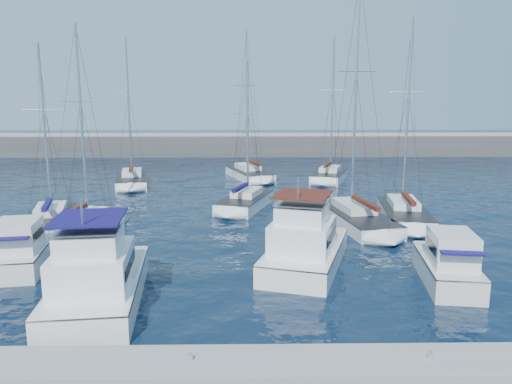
{
  "coord_description": "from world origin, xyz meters",
  "views": [
    {
      "loc": [
        1.95,
        -26.19,
        9.26
      ],
      "look_at": [
        2.44,
        6.01,
        3.0
      ],
      "focal_mm": 35.0,
      "sensor_mm": 36.0,
      "label": 1
    }
  ],
  "objects_px": {
    "motor_yacht_port_inner": "(97,281)",
    "sailboat_back_a": "(132,180)",
    "sailboat_back_b": "(249,174)",
    "motor_yacht_port_outer": "(21,252)",
    "motor_yacht_stbd_outer": "(448,266)",
    "sailboat_mid_d": "(356,217)",
    "sailboat_mid_b": "(83,227)",
    "sailboat_mid_a": "(51,221)",
    "motor_yacht_stbd_inner": "(305,248)",
    "sailboat_back_c": "(329,176)",
    "sailboat_mid_c": "(245,202)",
    "sailboat_mid_e": "(404,213)"
  },
  "relations": [
    {
      "from": "motor_yacht_port_inner",
      "to": "sailboat_mid_e",
      "type": "bearing_deg",
      "value": 33.3
    },
    {
      "from": "sailboat_mid_e",
      "to": "sailboat_back_b",
      "type": "bearing_deg",
      "value": 128.79
    },
    {
      "from": "sailboat_mid_b",
      "to": "sailboat_back_b",
      "type": "height_order",
      "value": "sailboat_back_b"
    },
    {
      "from": "sailboat_back_a",
      "to": "sailboat_back_b",
      "type": "height_order",
      "value": "sailboat_back_b"
    },
    {
      "from": "sailboat_back_a",
      "to": "sailboat_mid_a",
      "type": "bearing_deg",
      "value": -107.36
    },
    {
      "from": "sailboat_mid_a",
      "to": "sailboat_back_b",
      "type": "xyz_separation_m",
      "value": [
        14.14,
        21.29,
        0.03
      ]
    },
    {
      "from": "motor_yacht_port_inner",
      "to": "sailboat_back_a",
      "type": "relative_size",
      "value": 0.59
    },
    {
      "from": "motor_yacht_port_outer",
      "to": "sailboat_mid_a",
      "type": "xyz_separation_m",
      "value": [
        -1.8,
        8.61,
        -0.43
      ]
    },
    {
      "from": "sailboat_mid_b",
      "to": "sailboat_mid_a",
      "type": "bearing_deg",
      "value": 155.74
    },
    {
      "from": "sailboat_back_a",
      "to": "sailboat_back_c",
      "type": "xyz_separation_m",
      "value": [
        21.16,
        2.3,
        0.02
      ]
    },
    {
      "from": "sailboat_mid_a",
      "to": "motor_yacht_stbd_outer",
      "type": "bearing_deg",
      "value": -40.07
    },
    {
      "from": "sailboat_mid_d",
      "to": "motor_yacht_stbd_inner",
      "type": "bearing_deg",
      "value": -126.91
    },
    {
      "from": "motor_yacht_port_outer",
      "to": "sailboat_mid_a",
      "type": "height_order",
      "value": "sailboat_mid_a"
    },
    {
      "from": "motor_yacht_port_outer",
      "to": "sailboat_back_a",
      "type": "height_order",
      "value": "sailboat_back_a"
    },
    {
      "from": "sailboat_mid_b",
      "to": "sailboat_back_a",
      "type": "relative_size",
      "value": 0.92
    },
    {
      "from": "motor_yacht_port_outer",
      "to": "sailboat_mid_b",
      "type": "relative_size",
      "value": 0.44
    },
    {
      "from": "motor_yacht_stbd_inner",
      "to": "sailboat_mid_a",
      "type": "bearing_deg",
      "value": 170.39
    },
    {
      "from": "sailboat_mid_b",
      "to": "sailboat_mid_c",
      "type": "distance_m",
      "value": 13.51
    },
    {
      "from": "sailboat_back_c",
      "to": "sailboat_back_a",
      "type": "bearing_deg",
      "value": -154.92
    },
    {
      "from": "motor_yacht_stbd_inner",
      "to": "sailboat_mid_d",
      "type": "relative_size",
      "value": 0.5
    },
    {
      "from": "motor_yacht_stbd_inner",
      "to": "sailboat_mid_b",
      "type": "bearing_deg",
      "value": 171.58
    },
    {
      "from": "sailboat_mid_e",
      "to": "motor_yacht_stbd_inner",
      "type": "bearing_deg",
      "value": -121.53
    },
    {
      "from": "sailboat_back_c",
      "to": "sailboat_back_b",
      "type": "bearing_deg",
      "value": -172.01
    },
    {
      "from": "sailboat_back_c",
      "to": "sailboat_mid_b",
      "type": "bearing_deg",
      "value": -114.2
    },
    {
      "from": "sailboat_mid_c",
      "to": "sailboat_mid_d",
      "type": "distance_m",
      "value": 9.82
    },
    {
      "from": "motor_yacht_stbd_outer",
      "to": "sailboat_mid_b",
      "type": "relative_size",
      "value": 0.44
    },
    {
      "from": "motor_yacht_port_outer",
      "to": "motor_yacht_stbd_outer",
      "type": "relative_size",
      "value": 0.98
    },
    {
      "from": "sailboat_mid_b",
      "to": "sailboat_mid_e",
      "type": "distance_m",
      "value": 23.19
    },
    {
      "from": "sailboat_back_a",
      "to": "sailboat_back_c",
      "type": "bearing_deg",
      "value": -5.16
    },
    {
      "from": "motor_yacht_port_outer",
      "to": "sailboat_mid_b",
      "type": "distance_m",
      "value": 6.85
    },
    {
      "from": "motor_yacht_port_outer",
      "to": "motor_yacht_stbd_outer",
      "type": "distance_m",
      "value": 22.32
    },
    {
      "from": "motor_yacht_stbd_outer",
      "to": "sailboat_back_b",
      "type": "height_order",
      "value": "sailboat_back_b"
    },
    {
      "from": "motor_yacht_port_inner",
      "to": "sailboat_back_c",
      "type": "bearing_deg",
      "value": 58.25
    },
    {
      "from": "sailboat_mid_d",
      "to": "sailboat_back_c",
      "type": "xyz_separation_m",
      "value": [
        1.1,
        19.01,
        0.01
      ]
    },
    {
      "from": "motor_yacht_stbd_inner",
      "to": "sailboat_mid_d",
      "type": "bearing_deg",
      "value": 80.32
    },
    {
      "from": "sailboat_mid_a",
      "to": "sailboat_back_a",
      "type": "height_order",
      "value": "sailboat_back_a"
    },
    {
      "from": "sailboat_mid_a",
      "to": "sailboat_mid_c",
      "type": "distance_m",
      "value": 15.11
    },
    {
      "from": "motor_yacht_stbd_inner",
      "to": "motor_yacht_stbd_outer",
      "type": "distance_m",
      "value": 7.28
    },
    {
      "from": "sailboat_back_a",
      "to": "sailboat_mid_c",
      "type": "bearing_deg",
      "value": -54.28
    },
    {
      "from": "sailboat_mid_c",
      "to": "sailboat_back_a",
      "type": "xyz_separation_m",
      "value": [
        -11.98,
        11.14,
        0.03
      ]
    },
    {
      "from": "sailboat_mid_d",
      "to": "sailboat_back_c",
      "type": "bearing_deg",
      "value": 76.93
    },
    {
      "from": "motor_yacht_stbd_outer",
      "to": "sailboat_mid_a",
      "type": "relative_size",
      "value": 0.48
    },
    {
      "from": "motor_yacht_stbd_inner",
      "to": "sailboat_mid_c",
      "type": "distance_m",
      "value": 15.27
    },
    {
      "from": "sailboat_back_b",
      "to": "sailboat_back_a",
      "type": "bearing_deg",
      "value": 178.93
    },
    {
      "from": "motor_yacht_stbd_outer",
      "to": "sailboat_back_c",
      "type": "distance_m",
      "value": 30.73
    },
    {
      "from": "sailboat_mid_a",
      "to": "sailboat_mid_d",
      "type": "relative_size",
      "value": 0.75
    },
    {
      "from": "motor_yacht_port_outer",
      "to": "sailboat_mid_e",
      "type": "xyz_separation_m",
      "value": [
        24.01,
        10.5,
        -0.42
      ]
    },
    {
      "from": "motor_yacht_port_inner",
      "to": "motor_yacht_stbd_inner",
      "type": "relative_size",
      "value": 1.03
    },
    {
      "from": "sailboat_mid_d",
      "to": "sailboat_back_b",
      "type": "xyz_separation_m",
      "value": [
        -7.74,
        20.71,
        -0.0
      ]
    },
    {
      "from": "motor_yacht_port_outer",
      "to": "sailboat_back_c",
      "type": "distance_m",
      "value": 35.27
    }
  ]
}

